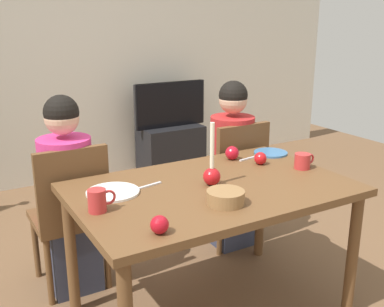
{
  "coord_description": "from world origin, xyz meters",
  "views": [
    {
      "loc": [
        -1.18,
        -1.84,
        1.57
      ],
      "look_at": [
        0.0,
        0.2,
        0.87
      ],
      "focal_mm": 42.87,
      "sensor_mm": 36.0,
      "label": 1
    }
  ],
  "objects_px": {
    "tv": "(170,104)",
    "bowl_walnuts": "(226,197)",
    "candle_centerpiece": "(212,172)",
    "person_right_child": "(231,167)",
    "dining_table": "(212,201)",
    "tv_stand": "(171,148)",
    "mug_left": "(98,200)",
    "mug_right": "(303,161)",
    "plate_right": "(271,153)",
    "apple_by_right_mug": "(160,225)",
    "chair_left": "(71,210)",
    "chair_right": "(234,177)",
    "apple_near_candle": "(232,153)",
    "apple_by_left_plate": "(260,158)",
    "person_left_child": "(68,199)",
    "plate_left": "(113,192)"
  },
  "relations": [
    {
      "from": "person_right_child",
      "to": "candle_centerpiece",
      "type": "relative_size",
      "value": 3.59
    },
    {
      "from": "mug_right",
      "to": "apple_near_candle",
      "type": "relative_size",
      "value": 1.61
    },
    {
      "from": "chair_right",
      "to": "plate_right",
      "type": "xyz_separation_m",
      "value": [
        0.05,
        -0.31,
        0.24
      ]
    },
    {
      "from": "candle_centerpiece",
      "to": "apple_by_left_plate",
      "type": "bearing_deg",
      "value": 18.82
    },
    {
      "from": "bowl_walnuts",
      "to": "person_right_child",
      "type": "bearing_deg",
      "value": 53.51
    },
    {
      "from": "apple_near_candle",
      "to": "person_right_child",
      "type": "bearing_deg",
      "value": 54.98
    },
    {
      "from": "chair_left",
      "to": "person_right_child",
      "type": "distance_m",
      "value": 1.14
    },
    {
      "from": "tv",
      "to": "apple_by_left_plate",
      "type": "distance_m",
      "value": 2.21
    },
    {
      "from": "mug_left",
      "to": "apple_near_candle",
      "type": "bearing_deg",
      "value": 19.52
    },
    {
      "from": "bowl_walnuts",
      "to": "apple_by_left_plate",
      "type": "xyz_separation_m",
      "value": [
        0.51,
        0.39,
        0.0
      ]
    },
    {
      "from": "chair_right",
      "to": "plate_left",
      "type": "xyz_separation_m",
      "value": [
        -1.04,
        -0.45,
        0.24
      ]
    },
    {
      "from": "apple_near_candle",
      "to": "apple_by_left_plate",
      "type": "distance_m",
      "value": 0.18
    },
    {
      "from": "plate_left",
      "to": "mug_left",
      "type": "xyz_separation_m",
      "value": [
        -0.13,
        -0.17,
        0.05
      ]
    },
    {
      "from": "tv",
      "to": "bowl_walnuts",
      "type": "distance_m",
      "value": 2.73
    },
    {
      "from": "dining_table",
      "to": "candle_centerpiece",
      "type": "distance_m",
      "value": 0.15
    },
    {
      "from": "person_left_child",
      "to": "chair_left",
      "type": "bearing_deg",
      "value": -90.0
    },
    {
      "from": "plate_right",
      "to": "apple_by_right_mug",
      "type": "distance_m",
      "value": 1.27
    },
    {
      "from": "chair_right",
      "to": "mug_right",
      "type": "xyz_separation_m",
      "value": [
        0.02,
        -0.63,
        0.28
      ]
    },
    {
      "from": "candle_centerpiece",
      "to": "plate_right",
      "type": "bearing_deg",
      "value": 24.62
    },
    {
      "from": "tv_stand",
      "to": "apple_by_right_mug",
      "type": "relative_size",
      "value": 8.5
    },
    {
      "from": "plate_left",
      "to": "plate_right",
      "type": "height_order",
      "value": "same"
    },
    {
      "from": "person_left_child",
      "to": "apple_by_right_mug",
      "type": "distance_m",
      "value": 1.02
    },
    {
      "from": "tv",
      "to": "candle_centerpiece",
      "type": "height_order",
      "value": "candle_centerpiece"
    },
    {
      "from": "person_right_child",
      "to": "plate_right",
      "type": "relative_size",
      "value": 5.62
    },
    {
      "from": "mug_right",
      "to": "apple_by_left_plate",
      "type": "bearing_deg",
      "value": 132.29
    },
    {
      "from": "plate_left",
      "to": "mug_left",
      "type": "relative_size",
      "value": 2.02
    },
    {
      "from": "tv_stand",
      "to": "apple_by_left_plate",
      "type": "height_order",
      "value": "apple_by_left_plate"
    },
    {
      "from": "tv_stand",
      "to": "tv",
      "type": "height_order",
      "value": "tv"
    },
    {
      "from": "tv_stand",
      "to": "mug_left",
      "type": "height_order",
      "value": "mug_left"
    },
    {
      "from": "chair_left",
      "to": "mug_right",
      "type": "distance_m",
      "value": 1.35
    },
    {
      "from": "plate_left",
      "to": "apple_by_right_mug",
      "type": "bearing_deg",
      "value": -89.28
    },
    {
      "from": "mug_right",
      "to": "bowl_walnuts",
      "type": "height_order",
      "value": "mug_right"
    },
    {
      "from": "chair_left",
      "to": "person_left_child",
      "type": "xyz_separation_m",
      "value": [
        -0.0,
        0.03,
        0.06
      ]
    },
    {
      "from": "candle_centerpiece",
      "to": "person_right_child",
      "type": "bearing_deg",
      "value": 48.04
    },
    {
      "from": "person_right_child",
      "to": "person_left_child",
      "type": "bearing_deg",
      "value": 180.0
    },
    {
      "from": "tv",
      "to": "person_left_child",
      "type": "bearing_deg",
      "value": -132.58
    },
    {
      "from": "bowl_walnuts",
      "to": "mug_right",
      "type": "bearing_deg",
      "value": 17.37
    },
    {
      "from": "person_right_child",
      "to": "bowl_walnuts",
      "type": "relative_size",
      "value": 6.66
    },
    {
      "from": "plate_left",
      "to": "mug_right",
      "type": "height_order",
      "value": "mug_right"
    },
    {
      "from": "dining_table",
      "to": "mug_right",
      "type": "xyz_separation_m",
      "value": [
        0.6,
        -0.02,
        0.13
      ]
    },
    {
      "from": "tv_stand",
      "to": "apple_by_right_mug",
      "type": "distance_m",
      "value": 3.05
    },
    {
      "from": "chair_right",
      "to": "mug_left",
      "type": "relative_size",
      "value": 7.02
    },
    {
      "from": "person_left_child",
      "to": "candle_centerpiece",
      "type": "bearing_deg",
      "value": -47.46
    },
    {
      "from": "candle_centerpiece",
      "to": "mug_right",
      "type": "relative_size",
      "value": 2.47
    },
    {
      "from": "tv_stand",
      "to": "dining_table",
      "type": "bearing_deg",
      "value": -112.61
    },
    {
      "from": "candle_centerpiece",
      "to": "apple_near_candle",
      "type": "height_order",
      "value": "candle_centerpiece"
    },
    {
      "from": "tv",
      "to": "chair_left",
      "type": "bearing_deg",
      "value": -132.03
    },
    {
      "from": "chair_left",
      "to": "tv_stand",
      "type": "distance_m",
      "value": 2.3
    },
    {
      "from": "bowl_walnuts",
      "to": "apple_by_right_mug",
      "type": "distance_m",
      "value": 0.41
    },
    {
      "from": "apple_by_left_plate",
      "to": "dining_table",
      "type": "bearing_deg",
      "value": -160.03
    }
  ]
}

